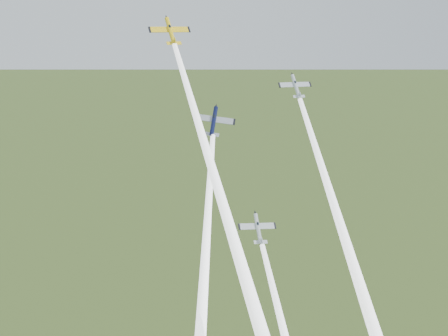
# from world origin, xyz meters

# --- Properties ---
(plane_yellow) EXTENTS (9.44, 8.37, 6.81)m
(plane_yellow) POSITION_xyz_m (-8.74, 3.54, 116.64)
(plane_yellow) COLOR yellow
(smoke_trail_yellow) EXTENTS (15.32, 52.63, 54.65)m
(smoke_trail_yellow) POSITION_xyz_m (-2.03, -23.74, 87.94)
(smoke_trail_yellow) COLOR white
(plane_navy) EXTENTS (10.10, 8.21, 7.75)m
(plane_navy) POSITION_xyz_m (-1.08, -0.11, 99.77)
(plane_navy) COLOR black
(smoke_trail_navy) EXTENTS (13.05, 47.01, 48.57)m
(smoke_trail_navy) POSITION_xyz_m (-6.63, -24.61, 74.10)
(smoke_trail_navy) COLOR white
(plane_silver_right) EXTENTS (7.75, 6.65, 5.90)m
(plane_silver_right) POSITION_xyz_m (16.19, 3.46, 105.64)
(plane_silver_right) COLOR silver
(smoke_trail_silver_right) EXTENTS (9.20, 47.07, 48.12)m
(smoke_trail_silver_right) POSITION_xyz_m (19.69, -21.19, 80.20)
(smoke_trail_silver_right) COLOR white
(plane_silver_low) EXTENTS (7.69, 6.96, 6.70)m
(plane_silver_low) POSITION_xyz_m (5.22, -12.86, 82.21)
(plane_silver_low) COLOR #B2BBC1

